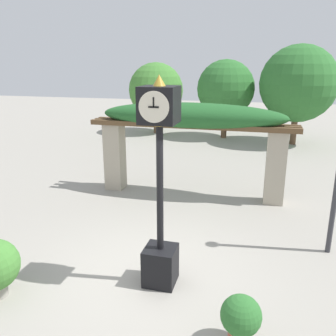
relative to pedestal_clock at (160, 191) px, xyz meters
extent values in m
plane|color=gray|center=(-0.35, 0.23, -1.67)|extent=(60.00, 60.00, 0.00)
cube|color=black|center=(0.00, 0.00, -1.34)|extent=(0.53, 0.53, 0.65)
cylinder|color=black|center=(0.00, 0.00, 0.01)|extent=(0.11, 0.11, 2.07)
cylinder|color=gold|center=(0.00, 0.00, 1.07)|extent=(0.18, 0.18, 0.04)
cube|color=black|center=(0.00, 0.00, 1.36)|extent=(0.55, 0.55, 0.55)
cylinder|color=beige|center=(0.00, -0.28, 1.36)|extent=(0.45, 0.02, 0.45)
cylinder|color=beige|center=(0.00, 0.28, 1.36)|extent=(0.45, 0.02, 0.45)
cube|color=black|center=(0.00, -0.30, 1.36)|extent=(0.16, 0.01, 0.02)
cube|color=black|center=(0.00, -0.30, 1.43)|extent=(0.02, 0.01, 0.14)
cone|color=gold|center=(0.00, 0.00, 1.72)|extent=(0.19, 0.19, 0.17)
cube|color=#A89E89|center=(-2.63, 4.30, -0.69)|extent=(0.51, 0.51, 1.95)
cube|color=#A89E89|center=(1.93, 4.30, -0.69)|extent=(0.51, 0.51, 1.95)
cube|color=brown|center=(-0.35, 4.05, 0.35)|extent=(5.67, 0.14, 0.13)
cube|color=brown|center=(-0.35, 4.30, 0.35)|extent=(5.67, 0.14, 0.13)
cube|color=brown|center=(-0.35, 4.55, 0.35)|extent=(5.67, 0.14, 0.13)
ellipsoid|color=#235B28|center=(-0.35, 4.30, 0.59)|extent=(5.06, 1.11, 0.70)
sphere|color=#2D6B2D|center=(1.41, -1.11, -1.20)|extent=(0.54, 0.54, 0.54)
cylinder|color=brown|center=(-4.00, 13.08, -1.04)|extent=(0.28, 0.28, 1.26)
sphere|color=#427F33|center=(-4.00, 13.08, 0.58)|extent=(2.84, 2.84, 2.84)
cylinder|color=brown|center=(-0.33, 12.69, -0.95)|extent=(0.28, 0.28, 1.45)
sphere|color=#2D6B2D|center=(-0.33, 12.69, 0.75)|extent=(2.78, 2.78, 2.78)
cylinder|color=brown|center=(2.94, 12.01, -0.89)|extent=(0.28, 0.28, 1.55)
sphere|color=#2D6B2D|center=(2.94, 12.01, 1.07)|extent=(3.40, 3.40, 3.40)
camera|label=1|loc=(1.49, -5.11, 1.96)|focal=38.00mm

